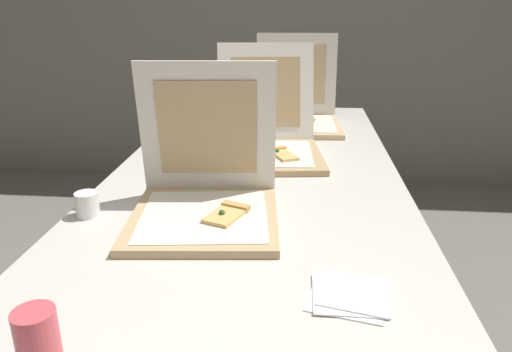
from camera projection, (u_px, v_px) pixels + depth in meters
table at (254, 188)px, 1.62m from camera, size 0.97×2.20×0.73m
pizza_box_front at (205, 197)px, 1.29m from camera, size 0.42×0.42×0.40m
pizza_box_middle at (268, 141)px, 1.80m from camera, size 0.44×0.53×0.39m
pizza_box_back at (297, 114)px, 2.22m from camera, size 0.41×0.45×0.40m
cup_white_far at (199, 135)px, 1.95m from camera, size 0.06×0.06×0.07m
cup_white_near_left at (87, 204)px, 1.30m from camera, size 0.06×0.06×0.07m
cup_printed_front at (37, 338)px, 0.77m from camera, size 0.07×0.07×0.10m
napkin_pile at (350, 295)px, 0.95m from camera, size 0.18×0.18×0.01m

